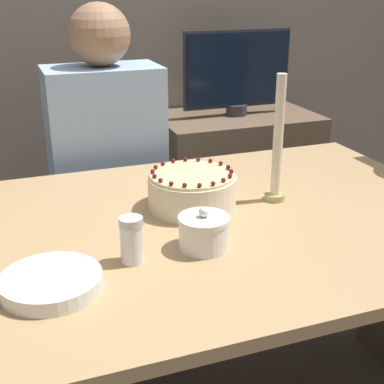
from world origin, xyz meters
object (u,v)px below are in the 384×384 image
at_px(cake, 192,191).
at_px(sugar_bowl, 204,232).
at_px(sugar_shaker, 132,240).
at_px(person_man_blue_shirt, 109,200).
at_px(candle, 277,149).
at_px(tv_monitor, 237,72).

distance_m(cake, sugar_bowl, 0.24).
bearing_deg(sugar_shaker, sugar_bowl, 1.94).
bearing_deg(sugar_bowl, cake, 76.21).
height_order(cake, person_man_blue_shirt, person_man_blue_shirt).
distance_m(sugar_shaker, candle, 0.52).
relative_size(cake, sugar_bowl, 2.00).
distance_m(sugar_bowl, sugar_shaker, 0.17).
bearing_deg(person_man_blue_shirt, cake, 100.53).
xyz_separation_m(sugar_shaker, person_man_blue_shirt, (0.12, 0.83, -0.25)).
xyz_separation_m(candle, tv_monitor, (0.37, 1.06, 0.03)).
distance_m(candle, person_man_blue_shirt, 0.79).
distance_m(sugar_bowl, candle, 0.37).
xyz_separation_m(sugar_bowl, tv_monitor, (0.66, 1.26, 0.14)).
bearing_deg(candle, person_man_blue_shirt, 119.10).
bearing_deg(sugar_bowl, sugar_shaker, -178.06).
bearing_deg(candle, sugar_shaker, -155.73).
height_order(candle, tv_monitor, tv_monitor).
relative_size(sugar_bowl, person_man_blue_shirt, 0.09).
xyz_separation_m(sugar_shaker, candle, (0.46, 0.21, 0.09)).
relative_size(sugar_bowl, candle, 0.34).
relative_size(cake, person_man_blue_shirt, 0.19).
xyz_separation_m(candle, person_man_blue_shirt, (-0.35, 0.62, -0.34)).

